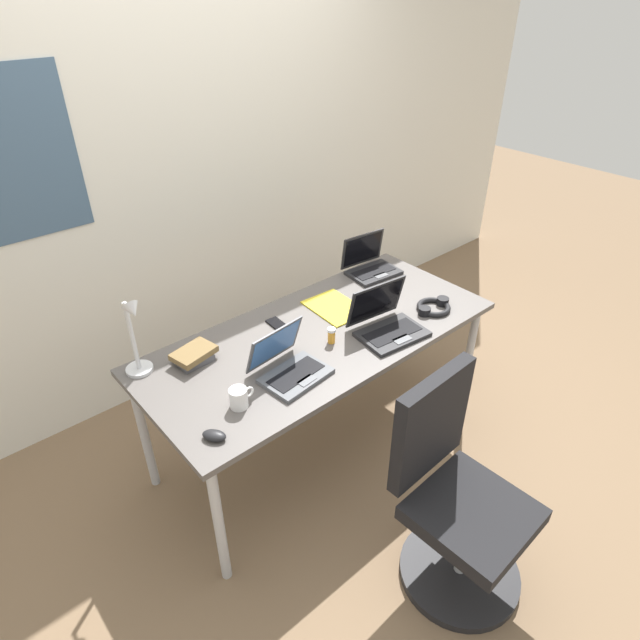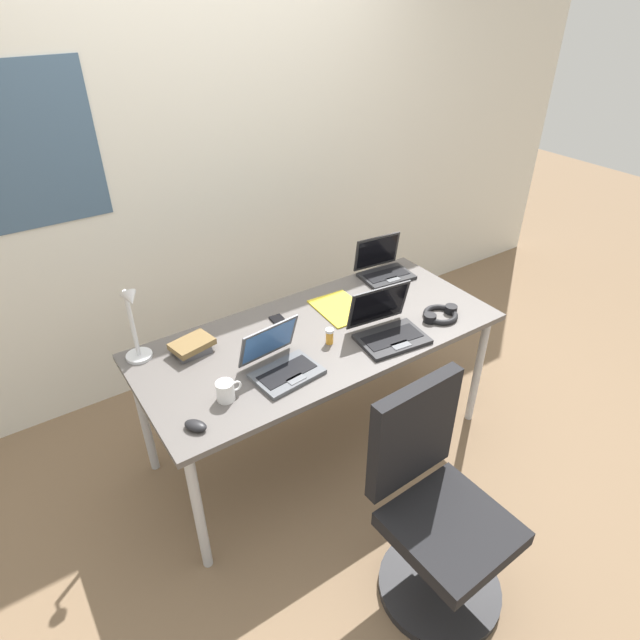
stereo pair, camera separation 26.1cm
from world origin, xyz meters
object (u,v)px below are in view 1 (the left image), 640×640
object	(u,v)px
laptop_near_lamp	(387,324)
cell_phone	(278,325)
desk_lamp	(135,338)
headphones	(434,307)
laptop_back_right	(289,366)
laptop_by_keyboard	(370,265)
computer_mouse	(214,435)
paper_folder_by_keyboard	(335,307)
pill_bottle	(331,335)
coffee_mug	(239,398)
book_stack	(194,355)
office_chair	(455,505)

from	to	relation	value
laptop_near_lamp	cell_phone	xyz separation A→B (m)	(-0.37, 0.40, -0.04)
desk_lamp	headphones	world-z (taller)	desk_lamp
laptop_back_right	laptop_near_lamp	world-z (taller)	laptop_near_lamp
laptop_by_keyboard	computer_mouse	size ratio (longest dim) A/B	3.27
laptop_by_keyboard	paper_folder_by_keyboard	bearing A→B (deg)	-159.16
paper_folder_by_keyboard	laptop_near_lamp	bearing A→B (deg)	-82.66
cell_phone	pill_bottle	size ratio (longest dim) A/B	1.72
computer_mouse	headphones	size ratio (longest dim) A/B	0.45
laptop_near_lamp	computer_mouse	bearing A→B (deg)	-176.33
laptop_back_right	headphones	bearing A→B (deg)	-4.63
cell_phone	coffee_mug	xyz separation A→B (m)	(-0.48, -0.37, 0.04)
desk_lamp	laptop_back_right	xyz separation A→B (m)	(0.49, -0.42, -0.15)
cell_phone	paper_folder_by_keyboard	bearing A→B (deg)	-7.82
laptop_back_right	computer_mouse	xyz separation A→B (m)	(-0.46, -0.12, -0.03)
headphones	coffee_mug	size ratio (longest dim) A/B	1.89
headphones	coffee_mug	xyz separation A→B (m)	(-1.19, 0.04, 0.03)
laptop_by_keyboard	laptop_back_right	bearing A→B (deg)	-155.17
laptop_by_keyboard	book_stack	world-z (taller)	laptop_by_keyboard
laptop_back_right	laptop_by_keyboard	bearing A→B (deg)	24.83
laptop_back_right	headphones	world-z (taller)	laptop_back_right
laptop_near_lamp	paper_folder_by_keyboard	bearing A→B (deg)	97.34
laptop_back_right	computer_mouse	distance (m)	0.48
laptop_near_lamp	computer_mouse	xyz separation A→B (m)	(-1.03, -0.07, -0.03)
computer_mouse	office_chair	world-z (taller)	office_chair
paper_folder_by_keyboard	office_chair	size ratio (longest dim) A/B	0.32
paper_folder_by_keyboard	computer_mouse	bearing A→B (deg)	-157.96
desk_lamp	coffee_mug	bearing A→B (deg)	-65.55
book_stack	computer_mouse	bearing A→B (deg)	-111.47
laptop_back_right	computer_mouse	size ratio (longest dim) A/B	3.33
cell_phone	coffee_mug	bearing A→B (deg)	-138.95
desk_lamp	laptop_back_right	distance (m)	0.67
laptop_near_lamp	pill_bottle	xyz separation A→B (m)	(-0.27, 0.11, -0.01)
laptop_by_keyboard	headphones	world-z (taller)	laptop_by_keyboard
computer_mouse	pill_bottle	bearing A→B (deg)	-21.01
cell_phone	laptop_back_right	bearing A→B (deg)	-116.44
computer_mouse	cell_phone	xyz separation A→B (m)	(0.66, 0.46, -0.01)
laptop_back_right	paper_folder_by_keyboard	xyz separation A→B (m)	(0.52, 0.28, -0.04)
laptop_by_keyboard	book_stack	xyz separation A→B (m)	(-1.23, -0.08, -0.01)
pill_bottle	paper_folder_by_keyboard	world-z (taller)	pill_bottle
laptop_back_right	book_stack	xyz separation A→B (m)	(-0.27, 0.36, -0.01)
coffee_mug	headphones	bearing A→B (deg)	-2.06
headphones	paper_folder_by_keyboard	world-z (taller)	headphones
cell_phone	office_chair	xyz separation A→B (m)	(0.05, -1.12, -0.35)
laptop_near_lamp	computer_mouse	distance (m)	1.03
desk_lamp	cell_phone	world-z (taller)	desk_lamp
laptop_near_lamp	cell_phone	size ratio (longest dim) A/B	2.61
paper_folder_by_keyboard	office_chair	distance (m)	1.15
pill_bottle	office_chair	size ratio (longest dim) A/B	0.08
laptop_by_keyboard	paper_folder_by_keyboard	world-z (taller)	laptop_by_keyboard
laptop_back_right	paper_folder_by_keyboard	bearing A→B (deg)	27.90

